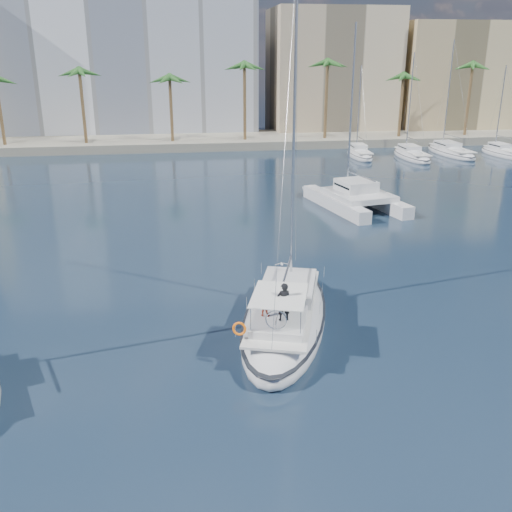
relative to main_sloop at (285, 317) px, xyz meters
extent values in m
plane|color=black|center=(-0.34, 0.99, -0.56)|extent=(160.00, 160.00, 0.00)
cube|color=gray|center=(-0.34, 61.99, 0.04)|extent=(120.00, 14.00, 1.20)
cube|color=white|center=(-12.34, 73.99, 13.44)|extent=(42.00, 16.00, 28.00)
cube|color=#C8B38F|center=(21.66, 70.99, 9.44)|extent=(20.00, 14.00, 20.00)
cube|color=tan|center=(41.66, 68.99, 8.44)|extent=(18.00, 12.00, 18.00)
cylinder|color=brown|center=(-0.34, 57.99, 4.69)|extent=(0.44, 0.44, 10.50)
sphere|color=#275921|center=(-0.34, 57.99, 9.94)|extent=(3.60, 3.60, 3.60)
cylinder|color=brown|center=(33.66, 57.99, 4.69)|extent=(0.44, 0.44, 10.50)
sphere|color=#275921|center=(33.66, 57.99, 9.94)|extent=(3.60, 3.60, 3.60)
ellipsoid|color=silver|center=(0.00, 0.00, -0.17)|extent=(7.59, 13.24, 2.62)
ellipsoid|color=black|center=(0.00, 0.00, 0.20)|extent=(7.66, 13.37, 0.18)
cube|color=silver|center=(-0.07, -0.23, 0.82)|extent=(5.54, 9.88, 0.12)
cube|color=silver|center=(0.36, 1.16, 1.18)|extent=(3.81, 4.74, 0.60)
cube|color=black|center=(0.36, 1.16, 1.20)|extent=(3.68, 4.29, 0.14)
cylinder|color=#B7BABF|center=(0.80, 2.55, 9.15)|extent=(0.15, 0.15, 16.54)
cylinder|color=#B7BABF|center=(0.04, 0.12, 2.38)|extent=(1.62, 4.90, 0.11)
cube|color=silver|center=(-0.79, -2.55, 1.06)|extent=(3.22, 3.72, 0.36)
cube|color=white|center=(-0.83, -2.66, 2.43)|extent=(3.22, 3.72, 0.04)
torus|color=silver|center=(-1.15, -3.70, 1.73)|extent=(0.93, 0.34, 0.96)
torus|color=orange|center=(-2.77, -3.71, 1.43)|extent=(0.66, 0.38, 0.64)
imported|color=black|center=(-0.65, -2.77, 2.14)|extent=(0.71, 0.51, 1.81)
imported|color=#B6361C|center=(-1.44, -2.17, 1.79)|extent=(0.64, 0.57, 1.10)
cube|color=silver|center=(8.89, 22.17, -0.01)|extent=(3.38, 10.65, 1.10)
cube|color=silver|center=(12.92, 23.02, -0.01)|extent=(3.38, 10.65, 1.10)
cube|color=silver|center=(11.01, 22.08, 0.74)|extent=(5.83, 6.70, 0.50)
cube|color=silver|center=(10.90, 22.60, 1.44)|extent=(3.52, 3.73, 1.00)
cube|color=black|center=(10.90, 22.60, 1.49)|extent=(3.45, 3.31, 0.18)
cylinder|color=#B7BABF|center=(10.57, 24.16, 8.03)|extent=(0.18, 0.18, 14.17)
ellipsoid|color=silver|center=(1.39, 8.15, -0.21)|extent=(0.19, 0.36, 0.17)
sphere|color=silver|center=(1.39, 8.32, -0.19)|extent=(0.09, 0.09, 0.09)
cube|color=gray|center=(1.14, 8.15, -0.18)|extent=(0.41, 0.15, 0.10)
cube|color=gray|center=(1.65, 8.15, -0.18)|extent=(0.41, 0.15, 0.10)
camera|label=1|loc=(-5.29, -25.71, 12.70)|focal=40.00mm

